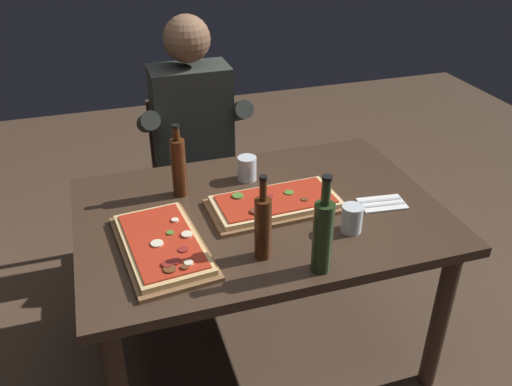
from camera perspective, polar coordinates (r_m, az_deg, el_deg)
name	(u,v)px	position (r m, az deg, el deg)	size (l,w,h in m)	color
ground_plane	(259,346)	(2.57, 0.35, -15.94)	(6.40, 6.40, 0.00)	#4C3828
dining_table	(260,230)	(2.15, 0.40, -3.99)	(1.40, 0.96, 0.74)	#3D2B1E
pizza_rectangular_front	(276,203)	(2.10, 2.10, -1.11)	(0.53, 0.29, 0.05)	brown
pizza_rectangular_left	(162,245)	(1.90, -9.89, -5.46)	(0.33, 0.52, 0.05)	brown
wine_bottle_dark	(263,226)	(1.78, 0.74, -3.53)	(0.06, 0.06, 0.31)	#47230F
oil_bottle_amber	(179,166)	(2.16, -8.19, 2.84)	(0.06, 0.06, 0.31)	#47230F
vinegar_bottle_green	(323,234)	(1.73, 7.10, -4.37)	(0.07, 0.07, 0.35)	#233819
tumbler_near_camera	(352,219)	(1.98, 10.13, -2.69)	(0.08, 0.08, 0.10)	silver
tumbler_far_side	(247,168)	(2.28, -0.96, 2.63)	(0.08, 0.08, 0.10)	silver
napkin_cutlery_set	(382,204)	(2.18, 13.23, -1.11)	(0.19, 0.13, 0.01)	white
diner_chair	(193,172)	(2.92, -6.72, 2.21)	(0.44, 0.44, 0.87)	#3D2B1E
seated_diner	(195,138)	(2.70, -6.52, 5.85)	(0.53, 0.41, 1.33)	#23232D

